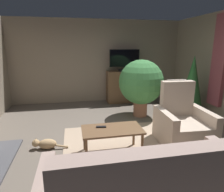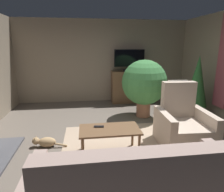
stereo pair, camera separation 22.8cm
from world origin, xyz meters
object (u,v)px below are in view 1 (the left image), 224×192
object	(u,v)px
potted_plant_tall_palm_by_window	(141,83)
cat	(46,144)
tv_cabinet	(124,87)
potted_plant_on_hearth_side	(192,84)
coffee_table	(112,132)
armchair_near_window	(182,125)
tv_remote	(101,127)
television	(125,60)

from	to	relation	value
potted_plant_tall_palm_by_window	cat	bearing A→B (deg)	-149.01
tv_cabinet	potted_plant_tall_palm_by_window	xyz separation A→B (m)	(0.09, -1.41, 0.39)
potted_plant_on_hearth_side	potted_plant_tall_palm_by_window	distance (m)	1.35
coffee_table	armchair_near_window	xyz separation A→B (m)	(1.41, 0.18, -0.06)
armchair_near_window	potted_plant_on_hearth_side	distance (m)	1.81
tv_remote	cat	xyz separation A→B (m)	(-0.98, 0.32, -0.38)
television	cat	size ratio (longest dim) A/B	1.50
tv_cabinet	tv_remote	world-z (taller)	tv_cabinet
television	coffee_table	world-z (taller)	television
television	potted_plant_tall_palm_by_window	xyz separation A→B (m)	(0.09, -1.36, -0.51)
tv_cabinet	potted_plant_on_hearth_side	bearing A→B (deg)	-48.83
tv_cabinet	coffee_table	xyz separation A→B (m)	(-1.03, -3.20, -0.08)
coffee_table	cat	xyz separation A→B (m)	(-1.15, 0.42, -0.32)
coffee_table	potted_plant_on_hearth_side	xyz separation A→B (m)	(2.45, 1.57, 0.45)
television	coffee_table	xyz separation A→B (m)	(-1.03, -3.14, -0.98)
coffee_table	tv_remote	xyz separation A→B (m)	(-0.17, 0.09, 0.07)
cat	television	bearing A→B (deg)	51.33
television	potted_plant_on_hearth_side	xyz separation A→B (m)	(1.42, -1.57, -0.53)
tv_cabinet	coffee_table	distance (m)	3.36
coffee_table	cat	size ratio (longest dim) A/B	1.58
armchair_near_window	cat	size ratio (longest dim) A/B	1.82
coffee_table	armchair_near_window	distance (m)	1.42
coffee_table	armchair_near_window	bearing A→B (deg)	7.35
tv_cabinet	television	xyz separation A→B (m)	(0.00, -0.05, 0.90)
potted_plant_on_hearth_side	cat	bearing A→B (deg)	-162.28
armchair_near_window	cat	xyz separation A→B (m)	(-2.56, 0.23, -0.26)
television	potted_plant_on_hearth_side	size ratio (longest dim) A/B	0.60
television	armchair_near_window	size ratio (longest dim) A/B	0.82
potted_plant_tall_palm_by_window	television	bearing A→B (deg)	93.88
coffee_table	potted_plant_tall_palm_by_window	xyz separation A→B (m)	(1.12, 1.78, 0.47)
potted_plant_tall_palm_by_window	cat	size ratio (longest dim) A/B	2.32
armchair_near_window	television	bearing A→B (deg)	97.32
tv_cabinet	potted_plant_on_hearth_side	xyz separation A→B (m)	(1.42, -1.63, 0.37)
tv_cabinet	coffee_table	size ratio (longest dim) A/B	1.08
television	armchair_near_window	bearing A→B (deg)	-82.68
tv_remote	potted_plant_on_hearth_side	size ratio (longest dim) A/B	0.11
television	potted_plant_on_hearth_side	distance (m)	2.19
armchair_near_window	potted_plant_tall_palm_by_window	xyz separation A→B (m)	(-0.29, 1.60, 0.54)
tv_cabinet	potted_plant_tall_palm_by_window	size ratio (longest dim) A/B	0.74
potted_plant_on_hearth_side	armchair_near_window	bearing A→B (deg)	-126.96
coffee_table	potted_plant_tall_palm_by_window	size ratio (longest dim) A/B	0.68
potted_plant_tall_palm_by_window	coffee_table	bearing A→B (deg)	-122.25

